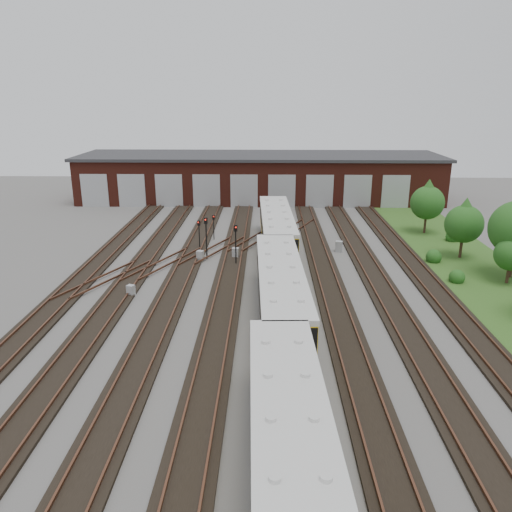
{
  "coord_description": "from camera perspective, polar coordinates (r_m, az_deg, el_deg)",
  "views": [
    {
      "loc": [
        1.06,
        -31.55,
        14.41
      ],
      "look_at": [
        0.2,
        6.69,
        2.0
      ],
      "focal_mm": 35.0,
      "sensor_mm": 36.0,
      "label": 1
    }
  ],
  "objects": [
    {
      "name": "tree_0",
      "position": [
        56.64,
        19.04,
        6.21
      ],
      "size": [
        3.58,
        3.58,
        5.93
      ],
      "color": "#382519",
      "rests_on": "ground"
    },
    {
      "name": "relay_cabinet_1",
      "position": [
        45.96,
        -2.35,
        0.34
      ],
      "size": [
        0.66,
        0.57,
        1.0
      ],
      "primitive_type": "cube",
      "rotation": [
        0.0,
        0.0,
        -0.13
      ],
      "color": "#96989B",
      "rests_on": "ground"
    },
    {
      "name": "tree_3",
      "position": [
        43.92,
        27.2,
        0.56
      ],
      "size": [
        2.6,
        2.6,
        4.3
      ],
      "color": "#382519",
      "rests_on": "ground"
    },
    {
      "name": "track_network",
      "position": [
        35.2,
        -0.83,
        -6.0
      ],
      "size": [
        30.4,
        70.0,
        0.33
      ],
      "color": "black",
      "rests_on": "ground"
    },
    {
      "name": "maintenance_shed",
      "position": [
        72.41,
        0.43,
        9.07
      ],
      "size": [
        51.0,
        12.5,
        6.35
      ],
      "color": "#521D14",
      "rests_on": "ground"
    },
    {
      "name": "signal_mast_2",
      "position": [
        48.76,
        -6.52,
        2.9
      ],
      "size": [
        0.28,
        0.27,
        2.82
      ],
      "rotation": [
        0.0,
        0.0,
        -0.37
      ],
      "color": "black",
      "rests_on": "ground"
    },
    {
      "name": "ground",
      "position": [
        34.7,
        -0.58,
        -6.56
      ],
      "size": [
        120.0,
        120.0,
        0.0
      ],
      "primitive_type": "plane",
      "color": "#4D4A47",
      "rests_on": "ground"
    },
    {
      "name": "bush_0",
      "position": [
        43.13,
        22.01,
        -2.03
      ],
      "size": [
        1.25,
        1.25,
        1.25
      ],
      "primitive_type": "sphere",
      "color": "#194814",
      "rests_on": "ground"
    },
    {
      "name": "signal_mast_1",
      "position": [
        51.79,
        -4.87,
        3.68
      ],
      "size": [
        0.26,
        0.24,
        2.6
      ],
      "rotation": [
        0.0,
        0.0,
        0.31
      ],
      "color": "black",
      "rests_on": "ground"
    },
    {
      "name": "tree_1",
      "position": [
        48.96,
        22.74,
        3.87
      ],
      "size": [
        3.43,
        3.43,
        5.68
      ],
      "color": "#382519",
      "rests_on": "ground"
    },
    {
      "name": "relay_cabinet_4",
      "position": [
        48.48,
        9.45,
        1.08
      ],
      "size": [
        0.75,
        0.68,
        1.05
      ],
      "primitive_type": "cube",
      "rotation": [
        0.0,
        0.0,
        -0.28
      ],
      "color": "#96989B",
      "rests_on": "ground"
    },
    {
      "name": "metro_train",
      "position": [
        33.11,
        2.83,
        -3.99
      ],
      "size": [
        3.48,
        48.22,
        3.33
      ],
      "rotation": [
        0.0,
        0.0,
        0.04
      ],
      "color": "black",
      "rests_on": "ground"
    },
    {
      "name": "signal_mast_0",
      "position": [
        45.38,
        -5.72,
        2.64
      ],
      "size": [
        0.31,
        0.29,
        3.9
      ],
      "rotation": [
        0.0,
        0.0,
        -0.14
      ],
      "color": "black",
      "rests_on": "ground"
    },
    {
      "name": "relay_cabinet_2",
      "position": [
        45.42,
        -6.38,
        0.01
      ],
      "size": [
        0.71,
        0.65,
        0.98
      ],
      "primitive_type": "cube",
      "rotation": [
        0.0,
        0.0,
        -0.31
      ],
      "color": "#96989B",
      "rests_on": "ground"
    },
    {
      "name": "relay_cabinet_0",
      "position": [
        38.49,
        -14.1,
        -3.87
      ],
      "size": [
        0.66,
        0.61,
        0.89
      ],
      "primitive_type": "cube",
      "rotation": [
        0.0,
        0.0,
        -0.39
      ],
      "color": "#96989B",
      "rests_on": "ground"
    },
    {
      "name": "grass_verge",
      "position": [
        47.49,
        23.42,
        -1.19
      ],
      "size": [
        8.0,
        55.0,
        0.05
      ],
      "primitive_type": "cube",
      "color": "#264818",
      "rests_on": "ground"
    },
    {
      "name": "bush_1",
      "position": [
        47.58,
        19.67,
        0.13
      ],
      "size": [
        1.38,
        1.38,
        1.38
      ],
      "primitive_type": "sphere",
      "color": "#194814",
      "rests_on": "ground"
    },
    {
      "name": "signal_mast_3",
      "position": [
        43.57,
        -2.34,
        1.86
      ],
      "size": [
        0.32,
        0.31,
        3.65
      ],
      "rotation": [
        0.0,
        0.0,
        0.34
      ],
      "color": "black",
      "rests_on": "ground"
    },
    {
      "name": "bush_2",
      "position": [
        55.11,
        21.55,
        2.27
      ],
      "size": [
        1.36,
        1.36,
        1.36
      ],
      "primitive_type": "sphere",
      "color": "#194814",
      "rests_on": "ground"
    },
    {
      "name": "relay_cabinet_3",
      "position": [
        60.34,
        2.3,
        4.68
      ],
      "size": [
        0.81,
        0.75,
        1.1
      ],
      "primitive_type": "cube",
      "rotation": [
        0.0,
        0.0,
        0.36
      ],
      "color": "#96989B",
      "rests_on": "ground"
    }
  ]
}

